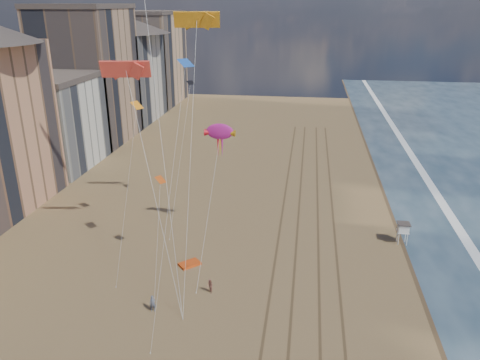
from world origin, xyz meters
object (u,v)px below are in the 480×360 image
at_px(show_kite, 220,132).
at_px(kite_flyer_b, 210,286).
at_px(lifeguard_stand, 403,228).
at_px(grounded_kite, 190,264).
at_px(kite_flyer_a, 153,304).

height_order(show_kite, kite_flyer_b, show_kite).
height_order(lifeguard_stand, kite_flyer_b, lifeguard_stand).
relative_size(show_kite, kite_flyer_b, 11.77).
xyz_separation_m(lifeguard_stand, kite_flyer_b, (-22.22, -14.43, -1.41)).
height_order(grounded_kite, kite_flyer_b, kite_flyer_b).
height_order(show_kite, kite_flyer_a, show_kite).
xyz_separation_m(grounded_kite, kite_flyer_b, (3.57, -5.23, 0.66)).
bearing_deg(kite_flyer_a, kite_flyer_b, 24.71).
bearing_deg(lifeguard_stand, grounded_kite, -160.37).
bearing_deg(show_kite, kite_flyer_a, -103.16).
bearing_deg(kite_flyer_b, grounded_kite, 178.07).
bearing_deg(show_kite, kite_flyer_b, -84.93).
bearing_deg(grounded_kite, lifeguard_stand, -23.16).
height_order(lifeguard_stand, kite_flyer_a, lifeguard_stand).
xyz_separation_m(grounded_kite, show_kite, (2.44, 7.50, 14.26)).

